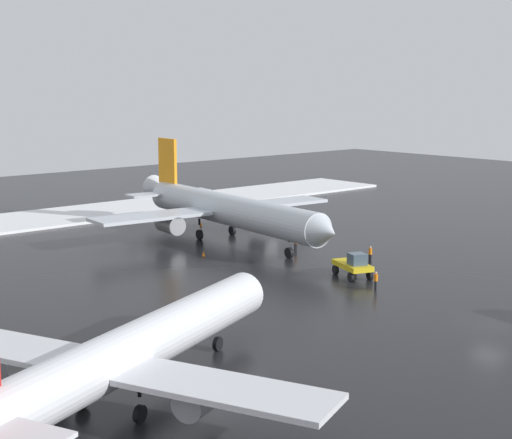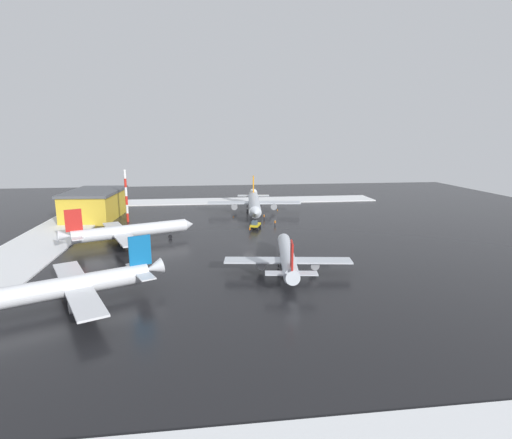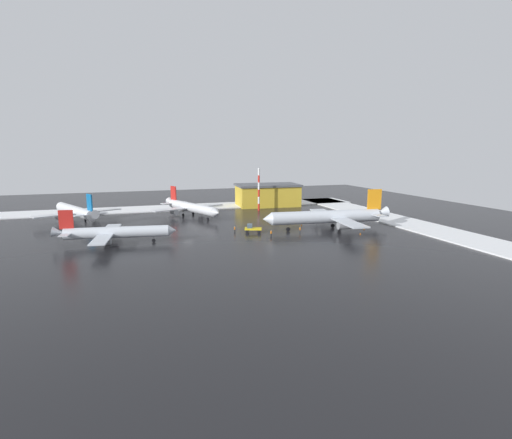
% 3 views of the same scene
% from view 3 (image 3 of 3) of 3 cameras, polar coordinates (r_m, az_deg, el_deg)
% --- Properties ---
extents(ground_plane, '(240.00, 240.00, 0.00)m').
position_cam_3_polar(ground_plane, '(109.72, -9.69, -2.09)').
color(ground_plane, black).
extents(snow_bank_far, '(152.00, 16.00, 0.34)m').
position_cam_3_polar(snow_bank_far, '(158.58, -12.43, 1.62)').
color(snow_bank_far, white).
rests_on(snow_bank_far, ground_plane).
extents(snow_bank_left, '(14.00, 116.00, 0.34)m').
position_cam_3_polar(snow_bank_left, '(136.44, 19.33, -0.07)').
color(snow_bank_left, white).
rests_on(snow_bank_left, ground_plane).
extents(airplane_foreground_jet, '(38.03, 31.62, 11.29)m').
position_cam_3_polar(airplane_foreground_jet, '(115.76, 10.37, 0.40)').
color(airplane_foreground_jet, silver).
rests_on(airplane_foreground_jet, ground_plane).
extents(airplane_parked_starboard, '(25.84, 30.41, 9.61)m').
position_cam_3_polar(airplane_parked_starboard, '(140.09, -24.32, 1.10)').
color(airplane_parked_starboard, silver).
rests_on(airplane_parked_starboard, ground_plane).
extents(airplane_distant_tail, '(29.01, 24.18, 8.62)m').
position_cam_3_polar(airplane_distant_tail, '(102.77, -19.61, -1.75)').
color(airplane_distant_tail, silver).
rests_on(airplane_distant_tail, ground_plane).
extents(airplane_parked_portside, '(26.00, 30.70, 9.54)m').
position_cam_3_polar(airplane_parked_portside, '(137.80, -9.28, 1.73)').
color(airplane_parked_portside, silver).
rests_on(airplane_parked_portside, ground_plane).
extents(pushback_tug, '(5.08, 3.67, 2.50)m').
position_cam_3_polar(pushback_tug, '(109.74, -0.54, -1.26)').
color(pushback_tug, gold).
rests_on(pushback_tug, ground_plane).
extents(ground_crew_by_nose_gear, '(0.36, 0.36, 1.71)m').
position_cam_3_polar(ground_crew_by_nose_gear, '(110.25, 6.31, -1.44)').
color(ground_crew_by_nose_gear, black).
rests_on(ground_crew_by_nose_gear, ground_plane).
extents(ground_crew_mid_apron, '(0.36, 0.36, 1.71)m').
position_cam_3_polar(ground_crew_mid_apron, '(110.47, -3.06, -1.36)').
color(ground_crew_mid_apron, black).
rests_on(ground_crew_mid_apron, ground_plane).
extents(ground_crew_beside_wing, '(0.36, 0.36, 1.71)m').
position_cam_3_polar(ground_crew_beside_wing, '(105.11, 2.17, -1.95)').
color(ground_crew_beside_wing, black).
rests_on(ground_crew_beside_wing, ground_plane).
extents(antenna_mast, '(0.70, 0.70, 15.83)m').
position_cam_3_polar(antenna_mast, '(148.24, 0.40, 4.30)').
color(antenna_mast, red).
rests_on(antenna_mast, ground_plane).
extents(cargo_hangar, '(25.97, 16.68, 8.80)m').
position_cam_3_polar(cargo_hangar, '(161.66, 1.66, 3.54)').
color(cargo_hangar, gold).
rests_on(cargo_hangar, ground_plane).
extents(traffic_cone_near_nose, '(0.36, 0.36, 0.55)m').
position_cam_3_polar(traffic_cone_near_nose, '(120.55, 6.51, -0.78)').
color(traffic_cone_near_nose, orange).
rests_on(traffic_cone_near_nose, ground_plane).
extents(traffic_cone_mid_line, '(0.36, 0.36, 0.55)m').
position_cam_3_polar(traffic_cone_mid_line, '(118.34, 15.19, -1.28)').
color(traffic_cone_mid_line, orange).
rests_on(traffic_cone_mid_line, ground_plane).
extents(traffic_cone_wingtip_side, '(0.36, 0.36, 0.55)m').
position_cam_3_polar(traffic_cone_wingtip_side, '(111.40, 14.68, -1.95)').
color(traffic_cone_wingtip_side, orange).
rests_on(traffic_cone_wingtip_side, ground_plane).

